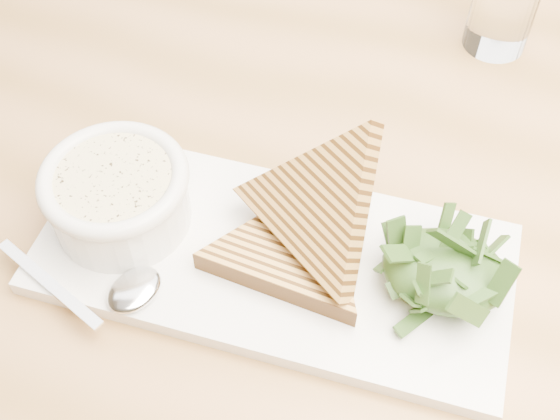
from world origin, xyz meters
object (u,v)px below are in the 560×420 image
(platter, at_px, (273,259))
(soup_bowl, at_px, (120,201))
(glass_near, at_px, (505,4))
(table_top, at_px, (454,262))

(platter, relative_size, soup_bowl, 3.39)
(platter, distance_m, glass_near, 0.38)
(table_top, height_order, soup_bowl, soup_bowl)
(glass_near, bearing_deg, table_top, -89.99)
(table_top, xyz_separation_m, glass_near, (-0.00, 0.28, 0.07))
(table_top, bearing_deg, soup_bowl, -168.12)
(soup_bowl, bearing_deg, platter, 0.07)
(soup_bowl, height_order, glass_near, glass_near)
(soup_bowl, xyz_separation_m, glass_near, (0.28, 0.34, 0.01))
(glass_near, bearing_deg, soup_bowl, -129.36)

